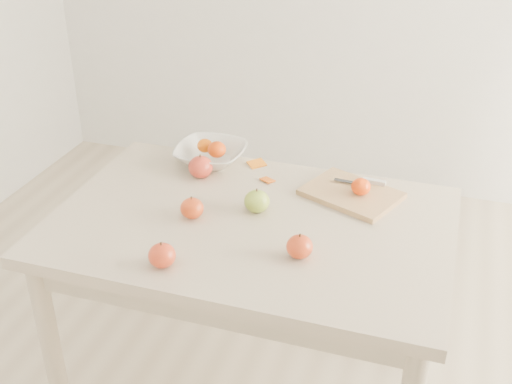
% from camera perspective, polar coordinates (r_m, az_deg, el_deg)
% --- Properties ---
extents(table, '(1.20, 0.80, 0.75)m').
position_cam_1_polar(table, '(2.00, -0.44, -4.90)').
color(table, '#C3B393').
rests_on(table, ground).
extents(cutting_board, '(0.35, 0.30, 0.02)m').
position_cam_1_polar(cutting_board, '(2.08, 8.47, -0.15)').
color(cutting_board, tan).
rests_on(cutting_board, table).
extents(board_tangerine, '(0.06, 0.06, 0.05)m').
position_cam_1_polar(board_tangerine, '(2.05, 9.31, 0.47)').
color(board_tangerine, '#E24207').
rests_on(board_tangerine, cutting_board).
extents(fruit_bowl, '(0.25, 0.25, 0.06)m').
position_cam_1_polar(fruit_bowl, '(2.28, -4.05, 3.35)').
color(fruit_bowl, silver).
rests_on(fruit_bowl, table).
extents(bowl_tangerine_near, '(0.06, 0.06, 0.05)m').
position_cam_1_polar(bowl_tangerine_near, '(2.28, -4.57, 4.14)').
color(bowl_tangerine_near, '#D75807').
rests_on(bowl_tangerine_near, fruit_bowl).
extents(bowl_tangerine_far, '(0.06, 0.06, 0.06)m').
position_cam_1_polar(bowl_tangerine_far, '(2.24, -3.50, 3.80)').
color(bowl_tangerine_far, '#D04707').
rests_on(bowl_tangerine_far, fruit_bowl).
extents(orange_peel_a, '(0.07, 0.07, 0.01)m').
position_cam_1_polar(orange_peel_a, '(2.26, 0.07, 2.44)').
color(orange_peel_a, orange).
rests_on(orange_peel_a, table).
extents(orange_peel_b, '(0.06, 0.05, 0.01)m').
position_cam_1_polar(orange_peel_b, '(2.16, 1.02, 1.03)').
color(orange_peel_b, '#D7580F').
rests_on(orange_peel_b, table).
extents(paring_knife, '(0.17, 0.05, 0.01)m').
position_cam_1_polar(paring_knife, '(2.13, 10.07, 0.92)').
color(paring_knife, silver).
rests_on(paring_knife, cutting_board).
extents(apple_green, '(0.08, 0.08, 0.07)m').
position_cam_1_polar(apple_green, '(1.97, 0.07, -0.82)').
color(apple_green, olive).
rests_on(apple_green, table).
extents(apple_red_e, '(0.07, 0.07, 0.07)m').
position_cam_1_polar(apple_red_e, '(1.76, 3.89, -4.87)').
color(apple_red_e, maroon).
rests_on(apple_red_e, table).
extents(apple_red_a, '(0.08, 0.08, 0.08)m').
position_cam_1_polar(apple_red_a, '(2.18, -4.95, 2.24)').
color(apple_red_a, maroon).
rests_on(apple_red_a, table).
extents(apple_red_c, '(0.08, 0.08, 0.07)m').
position_cam_1_polar(apple_red_c, '(1.74, -8.35, -5.60)').
color(apple_red_c, maroon).
rests_on(apple_red_c, table).
extents(apple_red_b, '(0.07, 0.07, 0.06)m').
position_cam_1_polar(apple_red_b, '(1.95, -5.71, -1.45)').
color(apple_red_b, '#9C2210').
rests_on(apple_red_b, table).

